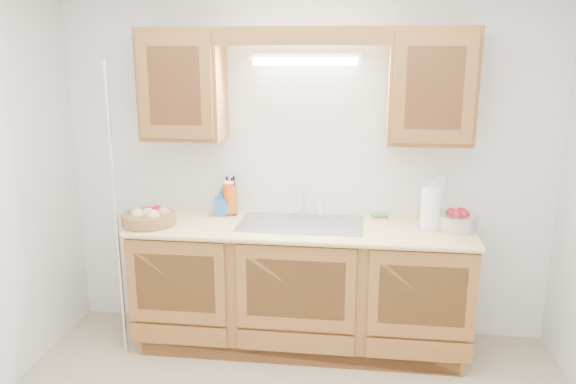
# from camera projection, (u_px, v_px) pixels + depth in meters

# --- Properties ---
(room) EXTENTS (3.52, 3.50, 2.50)m
(room) POSITION_uv_depth(u_px,v_px,m) (274.00, 229.00, 2.59)
(room) COLOR tan
(room) RESTS_ON ground
(base_cabinets) EXTENTS (2.20, 0.60, 0.86)m
(base_cabinets) POSITION_uv_depth(u_px,v_px,m) (300.00, 287.00, 3.94)
(base_cabinets) COLOR #945F2B
(base_cabinets) RESTS_ON ground
(countertop) EXTENTS (2.30, 0.63, 0.04)m
(countertop) POSITION_uv_depth(u_px,v_px,m) (301.00, 228.00, 3.82)
(countertop) COLOR #E4C177
(countertop) RESTS_ON base_cabinets
(upper_cabinet_left) EXTENTS (0.55, 0.33, 0.75)m
(upper_cabinet_left) POSITION_uv_depth(u_px,v_px,m) (183.00, 85.00, 3.84)
(upper_cabinet_left) COLOR #945F2B
(upper_cabinet_left) RESTS_ON room
(upper_cabinet_right) EXTENTS (0.55, 0.33, 0.75)m
(upper_cabinet_right) POSITION_uv_depth(u_px,v_px,m) (431.00, 87.00, 3.63)
(upper_cabinet_right) COLOR #945F2B
(upper_cabinet_right) RESTS_ON room
(valance) EXTENTS (2.20, 0.05, 0.12)m
(valance) POSITION_uv_depth(u_px,v_px,m) (302.00, 36.00, 3.52)
(valance) COLOR #945F2B
(valance) RESTS_ON room
(fluorescent_fixture) EXTENTS (0.76, 0.08, 0.08)m
(fluorescent_fixture) POSITION_uv_depth(u_px,v_px,m) (305.00, 59.00, 3.77)
(fluorescent_fixture) COLOR white
(fluorescent_fixture) RESTS_ON room
(sink) EXTENTS (0.84, 0.46, 0.36)m
(sink) POSITION_uv_depth(u_px,v_px,m) (301.00, 234.00, 3.85)
(sink) COLOR #9E9EA3
(sink) RESTS_ON countertop
(wire_shelf_pole) EXTENTS (0.03, 0.03, 2.00)m
(wire_shelf_pole) POSITION_uv_depth(u_px,v_px,m) (116.00, 215.00, 3.70)
(wire_shelf_pole) COLOR silver
(wire_shelf_pole) RESTS_ON ground
(outlet_plate) EXTENTS (0.08, 0.01, 0.12)m
(outlet_plate) POSITION_uv_depth(u_px,v_px,m) (440.00, 183.00, 3.93)
(outlet_plate) COLOR white
(outlet_plate) RESTS_ON room
(fruit_basket) EXTENTS (0.48, 0.48, 0.11)m
(fruit_basket) POSITION_uv_depth(u_px,v_px,m) (149.00, 217.00, 3.82)
(fruit_basket) COLOR olive
(fruit_basket) RESTS_ON countertop
(knife_block) EXTENTS (0.15, 0.18, 0.28)m
(knife_block) POSITION_uv_depth(u_px,v_px,m) (230.00, 200.00, 4.06)
(knife_block) COLOR #945F2B
(knife_block) RESTS_ON countertop
(orange_canister) EXTENTS (0.09, 0.09, 0.25)m
(orange_canister) POSITION_uv_depth(u_px,v_px,m) (229.00, 198.00, 4.03)
(orange_canister) COLOR #E54C0C
(orange_canister) RESTS_ON countertop
(soap_bottle) EXTENTS (0.10, 0.10, 0.19)m
(soap_bottle) POSITION_uv_depth(u_px,v_px,m) (221.00, 202.00, 4.02)
(soap_bottle) COLOR blue
(soap_bottle) RESTS_ON countertop
(sponge) EXTENTS (0.12, 0.10, 0.02)m
(sponge) POSITION_uv_depth(u_px,v_px,m) (380.00, 216.00, 3.99)
(sponge) COLOR #CC333F
(sponge) RESTS_ON countertop
(paper_towel) EXTENTS (0.16, 0.16, 0.33)m
(paper_towel) POSITION_uv_depth(u_px,v_px,m) (431.00, 209.00, 3.69)
(paper_towel) COLOR silver
(paper_towel) RESTS_ON countertop
(apple_bowl) EXTENTS (0.32, 0.32, 0.15)m
(apple_bowl) POSITION_uv_depth(u_px,v_px,m) (456.00, 220.00, 3.70)
(apple_bowl) COLOR silver
(apple_bowl) RESTS_ON countertop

